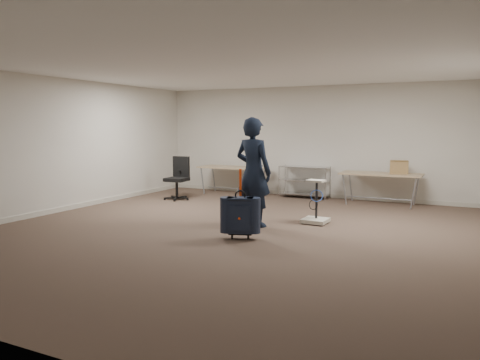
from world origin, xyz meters
The scene contains 10 objects.
ground centered at (0.00, 0.00, 0.00)m, with size 9.00×9.00×0.00m, color #433429.
room_shell centered at (0.00, 1.38, 0.05)m, with size 8.00×9.00×9.00m.
folding_table_left centered at (-1.90, 3.95, 0.68)m, with size 1.80×0.75×0.73m.
folding_table_right centered at (1.90, 3.95, 0.68)m, with size 1.80×0.75×0.73m.
wire_shelf centered at (0.00, 4.20, 0.44)m, with size 1.22×0.47×0.80m.
person centered at (0.23, 0.60, 0.98)m, with size 0.71×0.47×1.96m, color black.
suitcase centered at (0.47, -0.41, 0.38)m, with size 0.47×0.36×1.13m.
office_chair centered at (-2.71, 2.57, 0.32)m, with size 0.64×0.64×1.05m.
equipment_cart centered at (1.18, 1.31, 0.21)m, with size 0.47×0.47×0.81m.
cardboard_box centered at (2.28, 4.04, 0.88)m, with size 0.39×0.29×0.29m, color #9F7A4A.
Camera 1 is at (3.72, -6.97, 1.81)m, focal length 35.00 mm.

